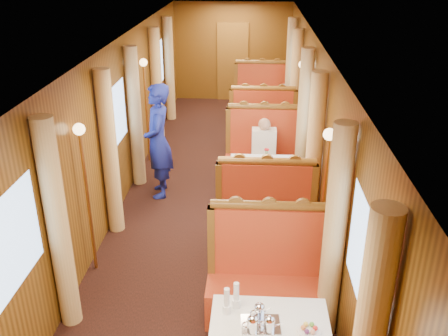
# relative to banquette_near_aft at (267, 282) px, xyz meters

# --- Properties ---
(floor) EXTENTS (3.00, 12.00, 0.01)m
(floor) POSITION_rel_banquette_near_aft_xyz_m (-0.75, 2.49, -0.42)
(floor) COLOR black
(floor) RESTS_ON ground
(ceiling) EXTENTS (3.00, 12.00, 0.01)m
(ceiling) POSITION_rel_banquette_near_aft_xyz_m (-0.75, 2.49, 2.08)
(ceiling) COLOR silver
(ceiling) RESTS_ON wall_left
(wall_far) EXTENTS (3.00, 0.01, 2.50)m
(wall_far) POSITION_rel_banquette_near_aft_xyz_m (-0.75, 8.49, 0.83)
(wall_far) COLOR brown
(wall_far) RESTS_ON floor
(wall_left) EXTENTS (0.01, 12.00, 2.50)m
(wall_left) POSITION_rel_banquette_near_aft_xyz_m (-2.25, 2.49, 0.83)
(wall_left) COLOR brown
(wall_left) RESTS_ON floor
(wall_right) EXTENTS (0.01, 12.00, 2.50)m
(wall_right) POSITION_rel_banquette_near_aft_xyz_m (0.75, 2.49, 0.83)
(wall_right) COLOR brown
(wall_right) RESTS_ON floor
(doorway_far) EXTENTS (0.80, 0.04, 2.00)m
(doorway_far) POSITION_rel_banquette_near_aft_xyz_m (-0.75, 8.46, 0.58)
(doorway_far) COLOR brown
(doorway_far) RESTS_ON floor
(banquette_near_aft) EXTENTS (1.30, 0.55, 1.34)m
(banquette_near_aft) POSITION_rel_banquette_near_aft_xyz_m (0.00, 0.00, 0.00)
(banquette_near_aft) COLOR #A61912
(banquette_near_aft) RESTS_ON floor
(table_mid) EXTENTS (1.05, 0.72, 0.75)m
(table_mid) POSITION_rel_banquette_near_aft_xyz_m (0.00, 2.49, -0.05)
(table_mid) COLOR white
(table_mid) RESTS_ON floor
(banquette_mid_fwd) EXTENTS (1.30, 0.55, 1.34)m
(banquette_mid_fwd) POSITION_rel_banquette_near_aft_xyz_m (0.00, 1.47, 0.00)
(banquette_mid_fwd) COLOR #A61912
(banquette_mid_fwd) RESTS_ON floor
(banquette_mid_aft) EXTENTS (1.30, 0.55, 1.34)m
(banquette_mid_aft) POSITION_rel_banquette_near_aft_xyz_m (0.00, 3.50, 0.00)
(banquette_mid_aft) COLOR #A61912
(banquette_mid_aft) RESTS_ON floor
(table_far) EXTENTS (1.05, 0.72, 0.75)m
(table_far) POSITION_rel_banquette_near_aft_xyz_m (0.00, 5.99, -0.05)
(table_far) COLOR white
(table_far) RESTS_ON floor
(banquette_far_fwd) EXTENTS (1.30, 0.55, 1.34)m
(banquette_far_fwd) POSITION_rel_banquette_near_aft_xyz_m (0.00, 4.97, 0.00)
(banquette_far_fwd) COLOR #A61912
(banquette_far_fwd) RESTS_ON floor
(banquette_far_aft) EXTENTS (1.30, 0.55, 1.34)m
(banquette_far_aft) POSITION_rel_banquette_near_aft_xyz_m (0.00, 7.00, 0.00)
(banquette_far_aft) COLOR #A61912
(banquette_far_aft) RESTS_ON floor
(tea_tray) EXTENTS (0.35, 0.28, 0.01)m
(tea_tray) POSITION_rel_banquette_near_aft_xyz_m (-0.08, -1.05, 0.33)
(tea_tray) COLOR silver
(tea_tray) RESTS_ON table_near
(teapot_left) EXTENTS (0.18, 0.14, 0.14)m
(teapot_left) POSITION_rel_banquette_near_aft_xyz_m (-0.15, -1.14, 0.39)
(teapot_left) COLOR silver
(teapot_left) RESTS_ON tea_tray
(teapot_right) EXTENTS (0.17, 0.13, 0.13)m
(teapot_right) POSITION_rel_banquette_near_aft_xyz_m (-0.01, -1.12, 0.39)
(teapot_right) COLOR silver
(teapot_right) RESTS_ON tea_tray
(teapot_back) EXTENTS (0.19, 0.16, 0.13)m
(teapot_back) POSITION_rel_banquette_near_aft_xyz_m (-0.10, -0.97, 0.39)
(teapot_back) COLOR silver
(teapot_back) RESTS_ON tea_tray
(fruit_plate) EXTENTS (0.21, 0.21, 0.05)m
(fruit_plate) POSITION_rel_banquette_near_aft_xyz_m (0.33, -1.10, 0.35)
(fruit_plate) COLOR white
(fruit_plate) RESTS_ON table_near
(cup_inboard) EXTENTS (0.08, 0.08, 0.26)m
(cup_inboard) POSITION_rel_banquette_near_aft_xyz_m (-0.39, -0.90, 0.43)
(cup_inboard) COLOR white
(cup_inboard) RESTS_ON table_near
(cup_outboard) EXTENTS (0.08, 0.08, 0.26)m
(cup_outboard) POSITION_rel_banquette_near_aft_xyz_m (-0.30, -0.82, 0.43)
(cup_outboard) COLOR white
(cup_outboard) RESTS_ON table_near
(rose_vase_mid) EXTENTS (0.06, 0.06, 0.36)m
(rose_vase_mid) POSITION_rel_banquette_near_aft_xyz_m (0.03, 2.48, 0.50)
(rose_vase_mid) COLOR silver
(rose_vase_mid) RESTS_ON table_mid
(rose_vase_far) EXTENTS (0.06, 0.06, 0.36)m
(rose_vase_far) POSITION_rel_banquette_near_aft_xyz_m (-0.03, 6.01, 0.50)
(rose_vase_far) COLOR silver
(rose_vase_far) RESTS_ON table_far
(window_left_near) EXTENTS (0.01, 1.20, 0.90)m
(window_left_near) POSITION_rel_banquette_near_aft_xyz_m (-2.24, -1.01, 1.03)
(window_left_near) COLOR #87ADDD
(window_left_near) RESTS_ON wall_left
(curtain_left_near_b) EXTENTS (0.22, 0.22, 2.35)m
(curtain_left_near_b) POSITION_rel_banquette_near_aft_xyz_m (-2.13, -0.23, 0.75)
(curtain_left_near_b) COLOR #DAB46F
(curtain_left_near_b) RESTS_ON floor
(window_right_near) EXTENTS (0.01, 1.20, 0.90)m
(window_right_near) POSITION_rel_banquette_near_aft_xyz_m (0.74, -1.01, 1.03)
(window_right_near) COLOR #87ADDD
(window_right_near) RESTS_ON wall_right
(curtain_right_near_b) EXTENTS (0.22, 0.22, 2.35)m
(curtain_right_near_b) POSITION_rel_banquette_near_aft_xyz_m (0.63, -0.23, 0.75)
(curtain_right_near_b) COLOR #DAB46F
(curtain_right_near_b) RESTS_ON floor
(window_left_mid) EXTENTS (0.01, 1.20, 0.90)m
(window_left_mid) POSITION_rel_banquette_near_aft_xyz_m (-2.24, 2.49, 1.03)
(window_left_mid) COLOR #87ADDD
(window_left_mid) RESTS_ON wall_left
(curtain_left_mid_a) EXTENTS (0.22, 0.22, 2.35)m
(curtain_left_mid_a) POSITION_rel_banquette_near_aft_xyz_m (-2.13, 1.71, 0.75)
(curtain_left_mid_a) COLOR #DAB46F
(curtain_left_mid_a) RESTS_ON floor
(curtain_left_mid_b) EXTENTS (0.22, 0.22, 2.35)m
(curtain_left_mid_b) POSITION_rel_banquette_near_aft_xyz_m (-2.13, 3.27, 0.75)
(curtain_left_mid_b) COLOR #DAB46F
(curtain_left_mid_b) RESTS_ON floor
(window_right_mid) EXTENTS (0.01, 1.20, 0.90)m
(window_right_mid) POSITION_rel_banquette_near_aft_xyz_m (0.74, 2.49, 1.03)
(window_right_mid) COLOR #87ADDD
(window_right_mid) RESTS_ON wall_right
(curtain_right_mid_a) EXTENTS (0.22, 0.22, 2.35)m
(curtain_right_mid_a) POSITION_rel_banquette_near_aft_xyz_m (0.63, 1.71, 0.75)
(curtain_right_mid_a) COLOR #DAB46F
(curtain_right_mid_a) RESTS_ON floor
(curtain_right_mid_b) EXTENTS (0.22, 0.22, 2.35)m
(curtain_right_mid_b) POSITION_rel_banquette_near_aft_xyz_m (0.63, 3.27, 0.75)
(curtain_right_mid_b) COLOR #DAB46F
(curtain_right_mid_b) RESTS_ON floor
(window_left_far) EXTENTS (0.01, 1.20, 0.90)m
(window_left_far) POSITION_rel_banquette_near_aft_xyz_m (-2.24, 5.99, 1.03)
(window_left_far) COLOR #87ADDD
(window_left_far) RESTS_ON wall_left
(curtain_left_far_a) EXTENTS (0.22, 0.22, 2.35)m
(curtain_left_far_a) POSITION_rel_banquette_near_aft_xyz_m (-2.13, 5.21, 0.75)
(curtain_left_far_a) COLOR #DAB46F
(curtain_left_far_a) RESTS_ON floor
(curtain_left_far_b) EXTENTS (0.22, 0.22, 2.35)m
(curtain_left_far_b) POSITION_rel_banquette_near_aft_xyz_m (-2.13, 6.77, 0.75)
(curtain_left_far_b) COLOR #DAB46F
(curtain_left_far_b) RESTS_ON floor
(window_right_far) EXTENTS (0.01, 1.20, 0.90)m
(window_right_far) POSITION_rel_banquette_near_aft_xyz_m (0.74, 5.99, 1.03)
(window_right_far) COLOR #87ADDD
(window_right_far) RESTS_ON wall_right
(curtain_right_far_a) EXTENTS (0.22, 0.22, 2.35)m
(curtain_right_far_a) POSITION_rel_banquette_near_aft_xyz_m (0.63, 5.21, 0.75)
(curtain_right_far_a) COLOR #DAB46F
(curtain_right_far_a) RESTS_ON floor
(curtain_right_far_b) EXTENTS (0.22, 0.22, 2.35)m
(curtain_right_far_b) POSITION_rel_banquette_near_aft_xyz_m (0.63, 6.77, 0.75)
(curtain_right_far_b) COLOR #DAB46F
(curtain_right_far_b) RESTS_ON floor
(sconce_left_fore) EXTENTS (0.14, 0.14, 1.95)m
(sconce_left_fore) POSITION_rel_banquette_near_aft_xyz_m (-2.15, 0.74, 0.96)
(sconce_left_fore) COLOR #BF8C3F
(sconce_left_fore) RESTS_ON floor
(sconce_right_fore) EXTENTS (0.14, 0.14, 1.95)m
(sconce_right_fore) POSITION_rel_banquette_near_aft_xyz_m (0.65, 0.74, 0.96)
(sconce_right_fore) COLOR #BF8C3F
(sconce_right_fore) RESTS_ON floor
(sconce_left_aft) EXTENTS (0.14, 0.14, 1.95)m
(sconce_left_aft) POSITION_rel_banquette_near_aft_xyz_m (-2.15, 4.24, 0.96)
(sconce_left_aft) COLOR #BF8C3F
(sconce_left_aft) RESTS_ON floor
(sconce_right_aft) EXTENTS (0.14, 0.14, 1.95)m
(sconce_right_aft) POSITION_rel_banquette_near_aft_xyz_m (0.65, 4.24, 0.96)
(sconce_right_aft) COLOR #BF8C3F
(sconce_right_aft) RESTS_ON floor
(steward) EXTENTS (0.56, 0.75, 1.86)m
(steward) POSITION_rel_banquette_near_aft_xyz_m (-1.69, 2.85, 0.51)
(steward) COLOR navy
(steward) RESTS_ON floor
(passenger) EXTENTS (0.40, 0.44, 0.76)m
(passenger) POSITION_rel_banquette_near_aft_xyz_m (-0.00, 3.23, 0.32)
(passenger) COLOR beige
(passenger) RESTS_ON banquette_mid_aft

